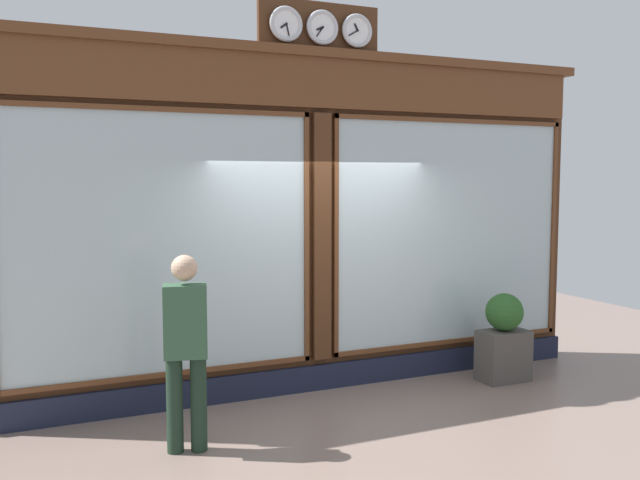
% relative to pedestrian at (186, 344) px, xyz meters
% --- Properties ---
extents(shop_facade, '(6.84, 0.42, 4.18)m').
position_rel_pedestrian_xyz_m(shop_facade, '(-1.75, -1.26, 0.93)').
color(shop_facade, '#4C2B16').
rests_on(shop_facade, ground_plane).
extents(pedestrian, '(0.40, 0.30, 1.69)m').
position_rel_pedestrian_xyz_m(pedestrian, '(0.00, 0.00, 0.00)').
color(pedestrian, '#1C2F21').
rests_on(pedestrian, ground_plane).
extents(planter_box, '(0.56, 0.36, 0.58)m').
position_rel_pedestrian_xyz_m(planter_box, '(-3.80, -0.56, -0.64)').
color(planter_box, '#4C4742').
rests_on(planter_box, ground_plane).
extents(planter_shrub, '(0.43, 0.43, 0.43)m').
position_rel_pedestrian_xyz_m(planter_shrub, '(-3.80, -0.56, -0.13)').
color(planter_shrub, '#285623').
rests_on(planter_shrub, planter_box).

